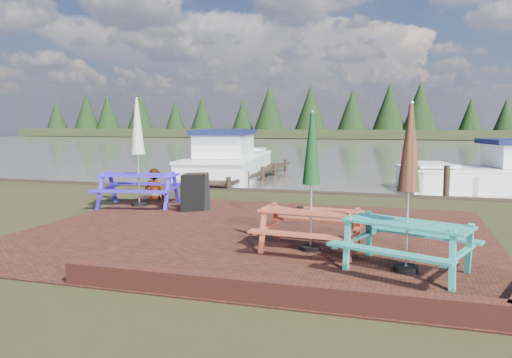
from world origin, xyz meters
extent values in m
plane|color=black|center=(0.00, 0.00, 0.00)|extent=(120.00, 120.00, 0.00)
cube|color=#361611|center=(0.00, 1.00, 0.01)|extent=(9.00, 7.50, 0.02)
cube|color=#4C1E16|center=(1.50, -2.60, 0.15)|extent=(6.00, 0.22, 0.30)
cube|color=#414038|center=(0.00, 37.00, 0.00)|extent=(120.00, 60.00, 0.02)
cube|color=black|center=(0.00, 66.00, 0.50)|extent=(120.00, 10.00, 1.20)
cube|color=teal|center=(2.88, -0.80, 0.73)|extent=(1.89, 1.28, 0.04)
cube|color=teal|center=(2.64, -1.42, 0.44)|extent=(1.73, 0.86, 0.04)
cube|color=teal|center=(3.12, -0.18, 0.44)|extent=(1.73, 0.86, 0.04)
cube|color=teal|center=(2.17, -0.52, 0.36)|extent=(0.63, 1.45, 0.73)
cube|color=teal|center=(3.59, -1.08, 0.36)|extent=(0.63, 1.45, 0.73)
cylinder|color=black|center=(2.88, -0.80, 0.05)|extent=(0.35, 0.35, 0.10)
cylinder|color=#B2B2B7|center=(2.88, -0.80, 1.22)|extent=(0.04, 0.04, 2.45)
cone|color=maroon|center=(2.88, -0.80, 1.81)|extent=(0.31, 0.31, 1.22)
cube|color=#AA472B|center=(1.33, -0.02, 0.70)|extent=(1.74, 0.79, 0.04)
cube|color=#AA472B|center=(1.28, -0.66, 0.42)|extent=(1.71, 0.36, 0.04)
cube|color=#AA472B|center=(1.38, 0.61, 0.42)|extent=(1.71, 0.36, 0.04)
cube|color=#AA472B|center=(0.60, 0.03, 0.35)|extent=(0.19, 1.47, 0.70)
cube|color=#AA472B|center=(2.06, -0.08, 0.35)|extent=(0.19, 1.47, 0.70)
cylinder|color=black|center=(1.33, -0.02, 0.05)|extent=(0.34, 0.34, 0.09)
cylinder|color=#B2B2B7|center=(1.33, -0.02, 1.18)|extent=(0.03, 0.03, 2.35)
cone|color=#0E3514|center=(1.33, -0.02, 1.74)|extent=(0.30, 0.30, 1.18)
cube|color=#331BCB|center=(-3.78, 3.18, 0.82)|extent=(2.12, 1.15, 0.04)
cube|color=#331BCB|center=(-3.64, 2.44, 0.50)|extent=(2.02, 0.65, 0.04)
cube|color=#331BCB|center=(-3.93, 3.93, 0.50)|extent=(2.02, 0.65, 0.04)
cube|color=#331BCB|center=(-4.64, 3.02, 0.41)|extent=(0.42, 1.72, 0.82)
cube|color=#331BCB|center=(-2.93, 3.35, 0.41)|extent=(0.42, 1.72, 0.82)
cylinder|color=black|center=(-3.78, 3.18, 0.06)|extent=(0.40, 0.40, 0.11)
cylinder|color=#B2B2B7|center=(-3.78, 3.18, 1.39)|extent=(0.04, 0.04, 2.78)
cone|color=#BAB9AA|center=(-3.78, 3.18, 2.06)|extent=(0.36, 0.36, 1.39)
cube|color=black|center=(-2.05, 2.69, 0.48)|extent=(0.62, 0.50, 0.94)
cube|color=black|center=(-2.05, 3.01, 0.48)|extent=(0.62, 0.50, 0.94)
cube|color=black|center=(-2.05, 2.85, 0.93)|extent=(0.52, 0.34, 0.03)
cube|color=black|center=(-3.50, 11.50, 0.12)|extent=(1.60, 9.00, 0.06)
cube|color=black|center=(-4.25, 11.50, 0.17)|extent=(0.08, 9.00, 0.08)
cube|color=black|center=(-2.75, 11.50, 0.17)|extent=(0.08, 9.00, 0.08)
cylinder|color=black|center=(-4.30, 7.00, -0.10)|extent=(0.16, 0.16, 1.00)
cylinder|color=black|center=(-2.70, 7.00, -0.10)|extent=(0.16, 0.16, 1.00)
cube|color=white|center=(-4.41, 11.79, 0.16)|extent=(3.73, 8.00, 1.10)
cube|color=white|center=(-4.41, 11.79, 0.73)|extent=(3.81, 8.16, 0.09)
cube|color=white|center=(-4.27, 10.87, 1.26)|extent=(2.35, 3.47, 0.93)
cube|color=#10153A|center=(-4.27, 10.87, 1.79)|extent=(2.63, 3.96, 0.20)
cube|color=white|center=(-4.83, 14.68, 0.87)|extent=(2.42, 1.70, 0.11)
cube|color=white|center=(6.25, 10.59, 0.12)|extent=(7.53, 4.23, 0.95)
cube|color=white|center=(6.25, 10.59, 0.61)|extent=(7.68, 4.32, 0.08)
cube|color=white|center=(3.63, 9.89, 0.73)|extent=(1.78, 2.36, 0.10)
imported|color=gray|center=(-3.96, 4.34, 0.88)|extent=(0.65, 0.43, 1.75)
camera|label=1|loc=(2.84, -8.20, 2.18)|focal=35.00mm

